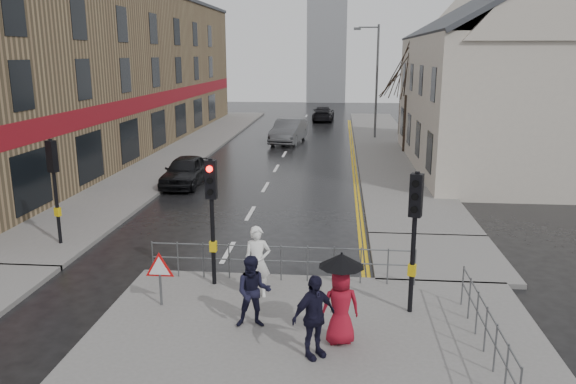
% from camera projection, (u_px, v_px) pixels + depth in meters
% --- Properties ---
extents(ground, '(120.00, 120.00, 0.00)m').
position_uv_depth(ground, '(206.00, 291.00, 14.83)').
color(ground, black).
rests_on(ground, ground).
extents(near_pavement, '(10.00, 9.00, 0.14)m').
position_uv_depth(near_pavement, '(312.00, 366.00, 11.16)').
color(near_pavement, '#605E5B').
rests_on(near_pavement, ground).
extents(left_pavement, '(4.00, 44.00, 0.14)m').
position_uv_depth(left_pavement, '(191.00, 146.00, 37.63)').
color(left_pavement, '#605E5B').
rests_on(left_pavement, ground).
extents(right_pavement, '(4.00, 40.00, 0.14)m').
position_uv_depth(right_pavement, '(384.00, 145.00, 38.39)').
color(right_pavement, '#605E5B').
rests_on(right_pavement, ground).
extents(pavement_bridge_right, '(4.00, 4.20, 0.14)m').
position_uv_depth(pavement_bridge_right, '(437.00, 257.00, 17.12)').
color(pavement_bridge_right, '#605E5B').
rests_on(pavement_bridge_right, ground).
extents(building_left_terrace, '(8.00, 42.00, 10.00)m').
position_uv_depth(building_left_terrace, '(100.00, 72.00, 35.99)').
color(building_left_terrace, olive).
rests_on(building_left_terrace, ground).
extents(building_right_cream, '(9.00, 16.40, 10.10)m').
position_uv_depth(building_right_cream, '(502.00, 79.00, 30.00)').
color(building_right_cream, '#B7AE9F').
rests_on(building_right_cream, ground).
extents(church_tower, '(5.00, 5.00, 18.00)m').
position_uv_depth(church_tower, '(327.00, 31.00, 72.48)').
color(church_tower, gray).
rests_on(church_tower, ground).
extents(traffic_signal_near_left, '(0.28, 0.27, 3.40)m').
position_uv_depth(traffic_signal_near_left, '(212.00, 200.00, 14.41)').
color(traffic_signal_near_left, black).
rests_on(traffic_signal_near_left, near_pavement).
extents(traffic_signal_near_right, '(0.34, 0.33, 3.40)m').
position_uv_depth(traffic_signal_near_right, '(415.00, 218.00, 12.80)').
color(traffic_signal_near_right, black).
rests_on(traffic_signal_near_right, near_pavement).
extents(traffic_signal_far_left, '(0.34, 0.33, 3.40)m').
position_uv_depth(traffic_signal_far_left, '(54.00, 173.00, 17.64)').
color(traffic_signal_far_left, black).
rests_on(traffic_signal_far_left, left_pavement).
extents(guard_railing_front, '(7.14, 0.04, 1.00)m').
position_uv_depth(guard_railing_front, '(281.00, 255.00, 15.03)').
color(guard_railing_front, '#595B5E').
rests_on(guard_railing_front, near_pavement).
extents(guard_railing_side, '(0.04, 4.54, 1.00)m').
position_uv_depth(guard_railing_side, '(486.00, 320.00, 11.38)').
color(guard_railing_side, '#595B5E').
rests_on(guard_railing_side, near_pavement).
extents(warning_sign, '(0.80, 0.07, 1.35)m').
position_uv_depth(warning_sign, '(160.00, 270.00, 13.49)').
color(warning_sign, '#595B5E').
rests_on(warning_sign, near_pavement).
extents(street_lamp, '(1.83, 0.25, 8.00)m').
position_uv_depth(street_lamp, '(375.00, 74.00, 40.25)').
color(street_lamp, '#595B5E').
rests_on(street_lamp, right_pavement).
extents(tree_near, '(2.40, 2.40, 6.58)m').
position_uv_depth(tree_near, '(408.00, 70.00, 34.19)').
color(tree_near, '#32271C').
rests_on(tree_near, right_pavement).
extents(tree_far, '(2.40, 2.40, 5.64)m').
position_uv_depth(tree_far, '(402.00, 77.00, 42.05)').
color(tree_far, '#32271C').
rests_on(tree_far, right_pavement).
extents(pedestrian_a, '(0.71, 0.52, 1.82)m').
position_uv_depth(pedestrian_a, '(257.00, 262.00, 14.00)').
color(pedestrian_a, white).
rests_on(pedestrian_a, near_pavement).
extents(pedestrian_b, '(0.88, 0.73, 1.65)m').
position_uv_depth(pedestrian_b, '(253.00, 292.00, 12.45)').
color(pedestrian_b, black).
rests_on(pedestrian_b, near_pavement).
extents(pedestrian_with_umbrella, '(0.96, 0.96, 2.00)m').
position_uv_depth(pedestrian_with_umbrella, '(341.00, 294.00, 11.66)').
color(pedestrian_with_umbrella, maroon).
rests_on(pedestrian_with_umbrella, near_pavement).
extents(pedestrian_d, '(1.06, 0.98, 1.74)m').
position_uv_depth(pedestrian_d, '(314.00, 317.00, 11.17)').
color(pedestrian_d, black).
rests_on(pedestrian_d, near_pavement).
extents(car_parked, '(1.74, 4.17, 1.41)m').
position_uv_depth(car_parked, '(185.00, 171.00, 26.61)').
color(car_parked, black).
rests_on(car_parked, ground).
extents(car_mid, '(2.43, 5.22, 1.66)m').
position_uv_depth(car_mid, '(289.00, 131.00, 39.38)').
color(car_mid, '#444549').
rests_on(car_mid, ground).
extents(car_far, '(2.04, 4.72, 1.36)m').
position_uv_depth(car_far, '(323.00, 114.00, 52.45)').
color(car_far, black).
rests_on(car_far, ground).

